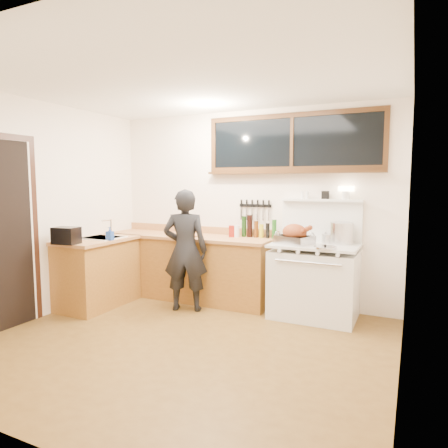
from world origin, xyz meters
The scene contains 19 objects.
ground_plane centered at (0.00, 0.00, -0.01)m, with size 4.00×3.50×0.02m, color brown.
room_shell centered at (0.00, 0.00, 1.65)m, with size 4.10×3.60×2.65m.
counter_back centered at (-0.80, 1.45, 0.45)m, with size 2.44×0.64×1.00m.
counter_left centered at (-1.70, 0.62, 0.45)m, with size 0.64×1.09×0.90m.
sink_unit centered at (-1.68, 0.70, 0.85)m, with size 0.50×0.45×0.37m.
vintage_stove centered at (1.00, 1.41, 0.47)m, with size 1.02×0.74×1.59m.
back_window centered at (0.60, 1.72, 2.06)m, with size 2.32×0.13×0.77m.
knife_strip centered at (0.10, 1.73, 1.31)m, with size 0.46×0.03×0.28m.
man centered at (-0.55, 0.96, 0.78)m, with size 0.66×0.54×1.55m.
soap_bottle centered at (-1.43, 0.57, 0.98)m, with size 0.08×0.08×0.17m.
toaster centered at (-1.70, 0.12, 1.00)m, with size 0.32×0.25×0.20m.
cutting_board centered at (-0.80, 1.40, 0.95)m, with size 0.51×0.43×0.14m.
roast_turkey centered at (0.78, 1.31, 1.00)m, with size 0.49×0.44×0.24m.
stockpot centered at (1.28, 1.55, 1.03)m, with size 0.32×0.32×0.26m.
saucepan centered at (1.12, 1.56, 0.95)m, with size 0.18×0.27×0.11m.
pot_lid centered at (1.17, 1.13, 0.91)m, with size 0.33×0.33×0.04m.
coffee_tin centered at (-0.14, 1.54, 0.98)m, with size 0.12×0.11×0.16m.
pitcher centered at (-0.09, 1.54, 0.98)m, with size 0.11×0.11×0.16m.
bottle_cluster centered at (0.16, 1.63, 1.03)m, with size 0.49×0.07×0.30m.
Camera 1 is at (2.05, -3.35, 1.64)m, focal length 32.00 mm.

